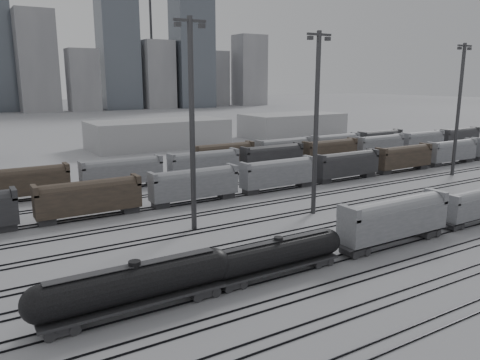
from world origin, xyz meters
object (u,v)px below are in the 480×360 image
tank_car_b (278,254)px  hopper_car_a (394,217)px  light_mast_c (316,120)px  hopper_car_b (478,203)px  tank_car_a (136,284)px

tank_car_b → hopper_car_a: bearing=0.0°
tank_car_b → light_mast_c: bearing=41.2°
hopper_car_a → hopper_car_b: hopper_car_a is taller
hopper_car_a → tank_car_a: bearing=180.0°
tank_car_b → hopper_car_a: 17.44m
hopper_car_b → light_mast_c: size_ratio=0.50×
hopper_car_b → tank_car_a: bearing=180.0°
tank_car_a → tank_car_b: (15.19, -0.00, -0.33)m
hopper_car_a → light_mast_c: (0.70, 15.82, 10.57)m
light_mast_c → hopper_car_b: bearing=-43.7°
hopper_car_b → light_mast_c: (-16.56, 15.82, 11.18)m
tank_car_b → light_mast_c: 26.77m
tank_car_b → light_mast_c: (18.09, 15.82, 11.80)m
tank_car_b → hopper_car_a: size_ratio=1.01×
hopper_car_a → hopper_car_b: size_ratio=1.21×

